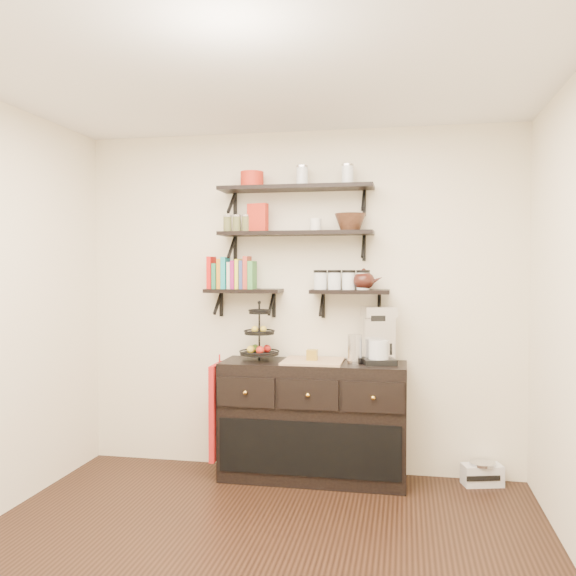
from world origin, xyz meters
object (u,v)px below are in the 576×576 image
(sideboard, at_px, (313,420))
(radio, at_px, (482,474))
(fruit_stand, at_px, (260,341))
(coffee_maker, at_px, (379,336))

(sideboard, relative_size, radio, 4.44)
(fruit_stand, height_order, radio, fruit_stand)
(sideboard, distance_m, radio, 1.31)
(fruit_stand, distance_m, coffee_maker, 0.91)
(sideboard, xyz_separation_m, fruit_stand, (-0.42, 0.00, 0.60))
(fruit_stand, height_order, coffee_maker, fruit_stand)
(coffee_maker, bearing_deg, sideboard, 167.46)
(radio, bearing_deg, coffee_maker, 171.40)
(sideboard, distance_m, fruit_stand, 0.73)
(sideboard, bearing_deg, radio, 4.92)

